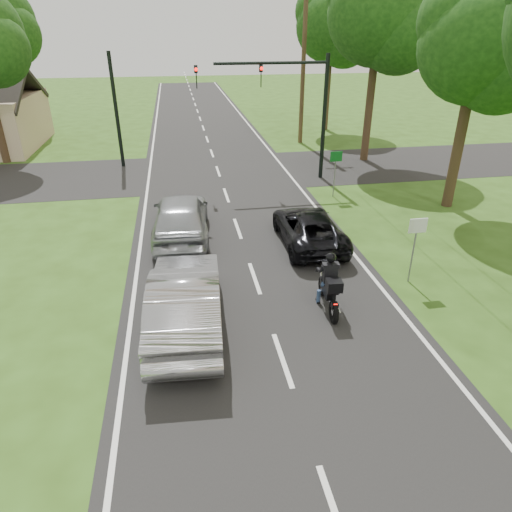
# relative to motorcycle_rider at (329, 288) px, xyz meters

# --- Properties ---
(ground) EXTENTS (140.00, 140.00, 0.00)m
(ground) POSITION_rel_motorcycle_rider_xyz_m (-1.74, -1.93, -0.69)
(ground) COLOR #2E4C15
(ground) RESTS_ON ground
(road) EXTENTS (8.00, 100.00, 0.01)m
(road) POSITION_rel_motorcycle_rider_xyz_m (-1.74, 8.07, -0.68)
(road) COLOR black
(road) RESTS_ON ground
(cross_road) EXTENTS (60.00, 7.00, 0.01)m
(cross_road) POSITION_rel_motorcycle_rider_xyz_m (-1.74, 14.07, -0.68)
(cross_road) COLOR black
(cross_road) RESTS_ON ground
(motorcycle_rider) EXTENTS (0.58, 2.02, 1.74)m
(motorcycle_rider) POSITION_rel_motorcycle_rider_xyz_m (0.00, 0.00, 0.00)
(motorcycle_rider) COLOR black
(motorcycle_rider) RESTS_ON ground
(dark_suv) EXTENTS (2.08, 4.42, 1.22)m
(dark_suv) POSITION_rel_motorcycle_rider_xyz_m (0.62, 4.30, -0.06)
(dark_suv) COLOR black
(dark_suv) RESTS_ON road
(silver_sedan) EXTENTS (2.06, 5.13, 1.66)m
(silver_sedan) POSITION_rel_motorcycle_rider_xyz_m (-3.93, -0.19, 0.16)
(silver_sedan) COLOR #9E9FA3
(silver_sedan) RESTS_ON road
(silver_suv) EXTENTS (2.29, 5.10, 1.70)m
(silver_suv) POSITION_rel_motorcycle_rider_xyz_m (-3.91, 5.57, 0.18)
(silver_suv) COLOR #9C9FA3
(silver_suv) RESTS_ON road
(traffic_signal) EXTENTS (6.38, 0.44, 6.00)m
(traffic_signal) POSITION_rel_motorcycle_rider_xyz_m (1.59, 12.06, 3.45)
(traffic_signal) COLOR black
(traffic_signal) RESTS_ON ground
(signal_pole_far) EXTENTS (0.20, 0.20, 6.00)m
(signal_pole_far) POSITION_rel_motorcycle_rider_xyz_m (-6.94, 16.07, 2.31)
(signal_pole_far) COLOR black
(signal_pole_far) RESTS_ON ground
(utility_pole_far) EXTENTS (1.60, 0.28, 10.00)m
(utility_pole_far) POSITION_rel_motorcycle_rider_xyz_m (4.46, 20.07, 4.40)
(utility_pole_far) COLOR brown
(utility_pole_far) RESTS_ON ground
(sign_white) EXTENTS (0.55, 0.07, 2.12)m
(sign_white) POSITION_rel_motorcycle_rider_xyz_m (2.96, 1.05, 0.91)
(sign_white) COLOR slate
(sign_white) RESTS_ON ground
(sign_green) EXTENTS (0.55, 0.07, 2.12)m
(sign_green) POSITION_rel_motorcycle_rider_xyz_m (3.16, 9.05, 0.91)
(sign_green) COLOR slate
(sign_green) RESTS_ON ground
(tree_row_c) EXTENTS (4.80, 4.65, 8.76)m
(tree_row_c) POSITION_rel_motorcycle_rider_xyz_m (8.01, 6.86, 5.55)
(tree_row_c) COLOR #332316
(tree_row_c) RESTS_ON ground
(tree_row_d) EXTENTS (5.76, 5.58, 10.45)m
(tree_row_d) POSITION_rel_motorcycle_rider_xyz_m (7.36, 14.82, 6.75)
(tree_row_d) COLOR #332316
(tree_row_d) RESTS_ON ground
(tree_row_e) EXTENTS (5.28, 5.12, 9.61)m
(tree_row_e) POSITION_rel_motorcycle_rider_xyz_m (7.73, 23.84, 6.15)
(tree_row_e) COLOR #332316
(tree_row_e) RESTS_ON ground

